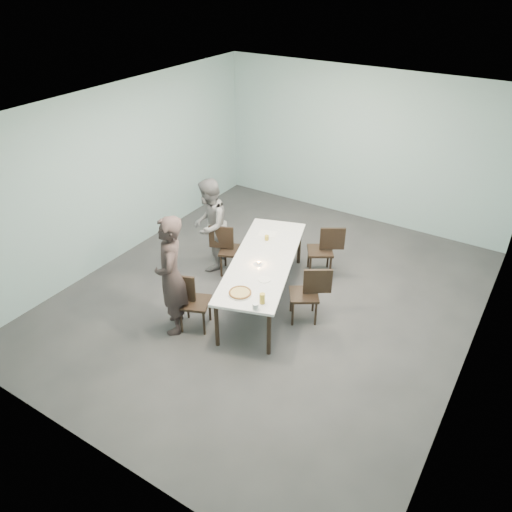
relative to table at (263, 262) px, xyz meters
The scene contains 16 objects.
ground 0.70m from the table, 50.48° to the left, with size 7.00×7.00×0.00m, color #333335.
room_shell 1.34m from the table, 50.48° to the left, with size 6.02×7.02×3.01m.
table is the anchor object (origin of this frame).
chair_near_left 1.28m from the table, 116.29° to the right, with size 0.65×0.55×0.87m.
chair_far_left 1.02m from the table, 158.00° to the left, with size 0.65×0.55×0.87m.
chair_near_right 0.86m from the table, ahead, with size 0.64×0.58×0.87m.
chair_far_right 1.33m from the table, 68.52° to the left, with size 0.64×0.58×0.87m.
diner_near 1.49m from the table, 119.53° to the right, with size 0.66×0.43×1.82m, color black.
diner_far 1.34m from the table, 164.30° to the left, with size 0.79×0.62×1.63m, color slate.
pizza 0.97m from the table, 77.74° to the right, with size 0.34×0.34×0.04m.
side_plate 0.56m from the table, 56.51° to the right, with size 0.18×0.18×0.01m, color white.
beer_glass 1.12m from the table, 59.13° to the right, with size 0.08×0.08×0.15m, color gold.
water_tumbler 1.26m from the table, 63.11° to the right, with size 0.08×0.08×0.09m, color silver.
tealight 0.18m from the table, 83.11° to the right, with size 0.06×0.06×0.05m.
amber_tumbler 0.61m from the table, 115.80° to the left, with size 0.07×0.07×0.08m, color gold.
menu 0.81m from the table, 116.17° to the left, with size 0.30×0.22×0.01m, color silver.
Camera 1 is at (3.28, -5.63, 4.77)m, focal length 35.00 mm.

